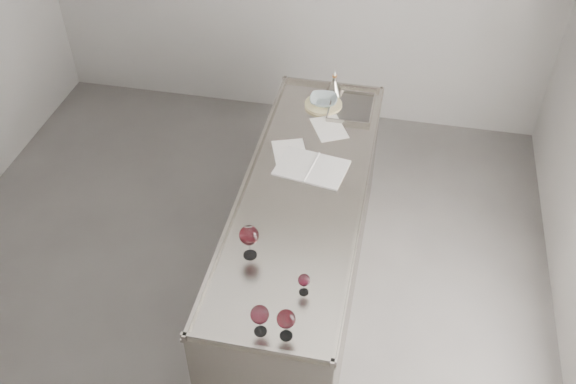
% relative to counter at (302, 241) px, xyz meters
% --- Properties ---
extents(room_shell, '(4.54, 5.04, 2.84)m').
position_rel_counter_xyz_m(room_shell, '(-0.50, -0.30, 0.93)').
color(room_shell, '#4D4A48').
rests_on(room_shell, ground).
extents(counter, '(0.77, 2.42, 0.97)m').
position_rel_counter_xyz_m(counter, '(0.00, 0.00, 0.00)').
color(counter, gray).
rests_on(counter, ground).
extents(wine_glass_left, '(0.11, 0.11, 0.21)m').
position_rel_counter_xyz_m(wine_glass_left, '(-0.19, -0.60, 0.62)').
color(wine_glass_left, white).
rests_on(wine_glass_left, counter).
extents(wine_glass_middle, '(0.09, 0.09, 0.18)m').
position_rel_counter_xyz_m(wine_glass_middle, '(-0.01, -1.08, 0.60)').
color(wine_glass_middle, white).
rests_on(wine_glass_middle, counter).
extents(wine_glass_right, '(0.09, 0.09, 0.18)m').
position_rel_counter_xyz_m(wine_glass_right, '(0.12, -1.08, 0.60)').
color(wine_glass_right, white).
rests_on(wine_glass_right, counter).
extents(wine_glass_small, '(0.06, 0.06, 0.13)m').
position_rel_counter_xyz_m(wine_glass_small, '(0.15, -0.80, 0.56)').
color(wine_glass_small, white).
rests_on(wine_glass_small, counter).
extents(notebook, '(0.48, 0.37, 0.02)m').
position_rel_counter_xyz_m(notebook, '(0.01, 0.21, 0.47)').
color(notebook, silver).
rests_on(notebook, counter).
extents(loose_paper_top, '(0.31, 0.34, 0.00)m').
position_rel_counter_xyz_m(loose_paper_top, '(0.06, 0.65, 0.47)').
color(loose_paper_top, white).
rests_on(loose_paper_top, counter).
extents(loose_paper_under, '(0.30, 0.36, 0.00)m').
position_rel_counter_xyz_m(loose_paper_under, '(-0.15, 0.32, 0.47)').
color(loose_paper_under, white).
rests_on(loose_paper_under, counter).
extents(trivet, '(0.33, 0.33, 0.02)m').
position_rel_counter_xyz_m(trivet, '(-0.03, 0.92, 0.48)').
color(trivet, beige).
rests_on(trivet, counter).
extents(ceramic_bowl, '(0.21, 0.21, 0.05)m').
position_rel_counter_xyz_m(ceramic_bowl, '(-0.03, 0.92, 0.51)').
color(ceramic_bowl, '#8C9EA3').
rests_on(ceramic_bowl, trivet).
extents(wine_funnel, '(0.14, 0.14, 0.20)m').
position_rel_counter_xyz_m(wine_funnel, '(0.02, 1.08, 0.53)').
color(wine_funnel, gray).
rests_on(wine_funnel, counter).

